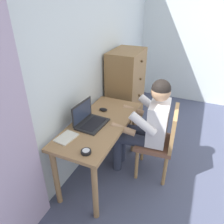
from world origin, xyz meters
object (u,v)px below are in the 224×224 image
object	(u,v)px
desk_clock	(86,152)
notebook_pad	(66,138)
dresser	(126,93)
laptop	(89,120)
desk	(100,131)
person_seated	(147,123)
chair	(161,140)
computer_mouse	(103,109)

from	to	relation	value
desk_clock	notebook_pad	size ratio (longest dim) A/B	0.43
dresser	desk_clock	size ratio (longest dim) A/B	14.03
dresser	laptop	world-z (taller)	dresser
desk	dresser	xyz separation A→B (m)	(1.03, 0.08, 0.02)
person_seated	desk_clock	size ratio (longest dim) A/B	13.33
desk	dresser	bearing A→B (deg)	4.64
chair	notebook_pad	xyz separation A→B (m)	(-0.66, 0.80, 0.23)
dresser	desk_clock	bearing A→B (deg)	-172.54
computer_mouse	person_seated	bearing A→B (deg)	-90.37
dresser	laptop	xyz separation A→B (m)	(-1.10, 0.01, 0.14)
laptop	computer_mouse	distance (m)	0.32
dresser	desk_clock	xyz separation A→B (m)	(-1.53, -0.20, 0.11)
dresser	chair	bearing A→B (deg)	-136.51
chair	computer_mouse	xyz separation A→B (m)	(-0.02, 0.71, 0.24)
dresser	chair	world-z (taller)	dresser
chair	notebook_pad	size ratio (longest dim) A/B	4.20
desk	laptop	distance (m)	0.20
desk	person_seated	xyz separation A→B (m)	(0.26, -0.45, 0.07)
desk	person_seated	distance (m)	0.52
laptop	notebook_pad	xyz separation A→B (m)	(-0.31, 0.08, -0.05)
computer_mouse	notebook_pad	bearing A→B (deg)	170.70
person_seated	laptop	world-z (taller)	person_seated
desk_clock	notebook_pad	xyz separation A→B (m)	(0.12, 0.28, -0.01)
laptop	person_seated	bearing A→B (deg)	-58.45
notebook_pad	laptop	bearing A→B (deg)	-6.36
computer_mouse	chair	bearing A→B (deg)	-89.49
person_seated	laptop	distance (m)	0.64
dresser	desk_clock	world-z (taller)	dresser
desk	chair	xyz separation A→B (m)	(0.28, -0.63, -0.11)
laptop	desk_clock	world-z (taller)	laptop
chair	computer_mouse	size ratio (longest dim) A/B	8.82
dresser	desk_clock	distance (m)	1.54
person_seated	desk_clock	bearing A→B (deg)	156.37
chair	person_seated	bearing A→B (deg)	94.37
desk_clock	notebook_pad	world-z (taller)	desk_clock
desk_clock	chair	bearing A→B (deg)	-33.65
dresser	computer_mouse	distance (m)	0.78
laptop	desk_clock	xyz separation A→B (m)	(-0.43, -0.21, -0.04)
laptop	computer_mouse	size ratio (longest dim) A/B	3.56
desk_clock	laptop	bearing A→B (deg)	25.78
chair	laptop	xyz separation A→B (m)	(-0.34, 0.72, 0.28)
chair	desk_clock	world-z (taller)	chair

